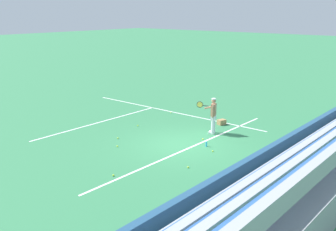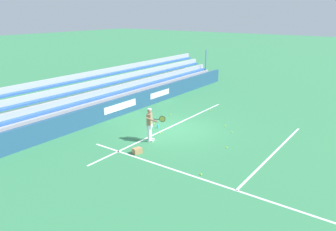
# 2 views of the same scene
# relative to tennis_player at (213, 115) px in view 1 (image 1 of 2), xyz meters

# --- Properties ---
(ground_plane) EXTENTS (160.00, 160.00, 0.00)m
(ground_plane) POSITION_rel_tennis_player_xyz_m (-2.21, 0.10, -0.89)
(ground_plane) COLOR #337A4C
(court_baseline_white) EXTENTS (12.00, 0.10, 0.01)m
(court_baseline_white) POSITION_rel_tennis_player_xyz_m (-2.21, -0.40, -0.89)
(court_baseline_white) COLOR white
(court_baseline_white) RESTS_ON ground
(court_sideline_white) EXTENTS (0.10, 12.00, 0.01)m
(court_sideline_white) POSITION_rel_tennis_player_xyz_m (1.90, 4.10, -0.89)
(court_sideline_white) COLOR white
(court_sideline_white) RESTS_ON ground
(court_service_line_white) EXTENTS (8.22, 0.10, 0.01)m
(court_service_line_white) POSITION_rel_tennis_player_xyz_m (-2.21, 5.60, -0.89)
(court_service_line_white) COLOR white
(court_service_line_white) RESTS_ON ground
(back_wall_sponsor_board) EXTENTS (26.17, 0.25, 1.10)m
(back_wall_sponsor_board) POSITION_rel_tennis_player_xyz_m (-2.22, -4.29, -0.34)
(back_wall_sponsor_board) COLOR navy
(back_wall_sponsor_board) RESTS_ON ground
(bleacher_stand) EXTENTS (24.86, 2.40, 2.95)m
(bleacher_stand) POSITION_rel_tennis_player_xyz_m (-2.21, -6.12, -0.17)
(bleacher_stand) COLOR #9EA3A8
(bleacher_stand) RESTS_ON ground
(tennis_player) EXTENTS (0.57, 1.08, 1.71)m
(tennis_player) POSITION_rel_tennis_player_xyz_m (0.00, 0.00, 0.00)
(tennis_player) COLOR silver
(tennis_player) RESTS_ON ground
(ball_box_cardboard) EXTENTS (0.47, 0.41, 0.26)m
(ball_box_cardboard) POSITION_rel_tennis_player_xyz_m (1.54, 0.46, -0.76)
(ball_box_cardboard) COLOR #A87F51
(ball_box_cardboard) RESTS_ON ground
(tennis_ball_near_player) EXTENTS (0.07, 0.07, 0.07)m
(tennis_ball_near_player) POSITION_rel_tennis_player_xyz_m (-6.46, -0.11, -0.86)
(tennis_ball_near_player) COLOR #CCE533
(tennis_ball_near_player) RESTS_ON ground
(tennis_ball_toward_net) EXTENTS (0.07, 0.07, 0.07)m
(tennis_ball_toward_net) POSITION_rel_tennis_player_xyz_m (-3.49, 2.85, -0.86)
(tennis_ball_toward_net) COLOR #CCE533
(tennis_ball_toward_net) RESTS_ON ground
(tennis_ball_midcourt) EXTENTS (0.07, 0.07, 0.07)m
(tennis_ball_midcourt) POSITION_rel_tennis_player_xyz_m (-2.13, -1.44, -0.86)
(tennis_ball_midcourt) COLOR #CCE533
(tennis_ball_midcourt) RESTS_ON ground
(tennis_ball_far_right) EXTENTS (0.07, 0.07, 0.07)m
(tennis_ball_far_right) POSITION_rel_tennis_player_xyz_m (-1.10, -0.22, -0.86)
(tennis_ball_far_right) COLOR #CCE533
(tennis_ball_far_right) RESTS_ON ground
(tennis_ball_by_box) EXTENTS (0.07, 0.07, 0.07)m
(tennis_ball_by_box) POSITION_rel_tennis_player_xyz_m (-4.16, -1.70, -0.86)
(tennis_ball_by_box) COLOR #CCE533
(tennis_ball_by_box) RESTS_ON ground
(tennis_ball_on_baseline) EXTENTS (0.07, 0.07, 0.07)m
(tennis_ball_on_baseline) POSITION_rel_tennis_player_xyz_m (1.63, 3.94, -0.86)
(tennis_ball_on_baseline) COLOR #CCE533
(tennis_ball_on_baseline) RESTS_ON ground
(tennis_ball_far_left) EXTENTS (0.07, 0.07, 0.07)m
(tennis_ball_far_left) POSITION_rel_tennis_player_xyz_m (-4.26, 2.06, -0.86)
(tennis_ball_far_left) COLOR #CCE533
(tennis_ball_far_left) RESTS_ON ground
(tennis_ball_stray_back) EXTENTS (0.07, 0.07, 0.07)m
(tennis_ball_stray_back) POSITION_rel_tennis_player_xyz_m (-1.46, 3.56, -0.86)
(tennis_ball_stray_back) COLOR #CCE533
(tennis_ball_stray_back) RESTS_ON ground
(water_bottle) EXTENTS (0.07, 0.07, 0.22)m
(water_bottle) POSITION_rel_tennis_player_xyz_m (-1.75, -0.86, -0.78)
(water_bottle) COLOR #33B2E5
(water_bottle) RESTS_ON ground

